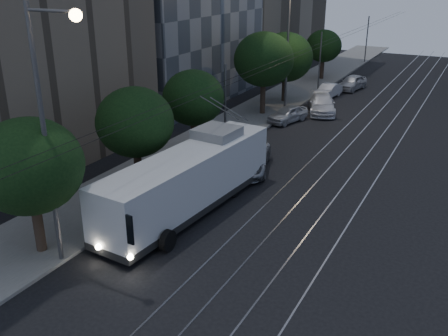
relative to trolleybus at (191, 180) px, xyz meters
name	(u,v)px	position (x,y,z in m)	size (l,w,h in m)	color
ground	(226,237)	(2.90, -1.66, -1.68)	(120.00, 120.00, 0.00)	black
sidewalk	(257,113)	(-4.60, 18.34, -1.61)	(5.00, 90.00, 0.15)	slate
tram_rails	(375,130)	(5.40, 18.34, -1.67)	(4.52, 90.00, 0.02)	gray
overhead_wires	(286,77)	(-2.07, 18.34, 1.79)	(2.23, 90.00, 6.00)	black
trolleybus	(191,180)	(0.00, 0.00, 0.00)	(3.47, 12.29, 5.63)	silver
pickup_silver	(247,158)	(0.20, 6.34, -0.92)	(2.51, 5.45, 1.51)	gray
car_white_a	(288,114)	(-1.40, 17.34, -1.01)	(1.60, 3.97, 1.35)	#B4B5B9
car_white_b	(322,104)	(0.20, 21.38, -0.92)	(2.13, 5.23, 1.52)	silver
car_white_c	(328,91)	(-0.98, 27.04, -1.03)	(1.37, 3.94, 1.30)	silver
car_white_d	(352,82)	(0.19, 31.52, -0.94)	(1.76, 4.38, 1.49)	#B1B1B6
tree_0	(29,166)	(-3.60, -6.66, 2.38)	(4.47, 4.47, 6.09)	#2E221A
tree_1	(135,122)	(-3.82, 0.69, 2.30)	(4.19, 4.19, 5.89)	#2E221A
tree_2	(193,98)	(-3.60, 6.34, 2.42)	(3.87, 3.87, 5.87)	#2E221A
tree_3	(264,60)	(-4.10, 18.41, 3.00)	(4.97, 4.97, 6.93)	#2E221A
tree_4	(286,57)	(-4.10, 23.37, 2.47)	(4.96, 4.96, 6.40)	#2E221A
tree_5	(324,46)	(-4.10, 34.91, 2.04)	(3.91, 3.91, 5.50)	#2E221A
streetlamp_near	(50,118)	(-1.88, -6.80, 4.71)	(2.56, 0.44, 10.68)	#535355
streetlamp_far	(293,34)	(-2.47, 20.55, 4.91)	(2.64, 0.44, 11.04)	#535355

